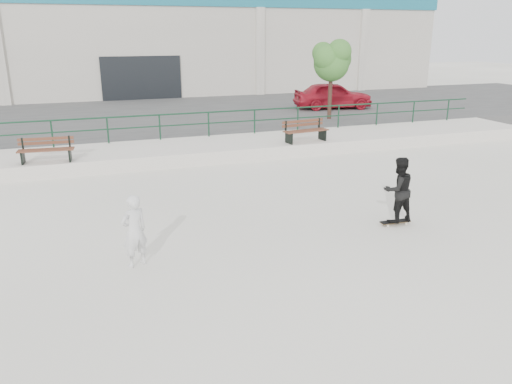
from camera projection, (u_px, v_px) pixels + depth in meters
name	position (u px, v px, depth m)	size (l,w,h in m)	color
ground	(289.00, 256.00, 10.76)	(120.00, 120.00, 0.00)	#B7B5A7
ledge	(192.00, 151.00, 19.21)	(30.00, 3.00, 0.50)	silver
parking_strip	(158.00, 117.00, 26.84)	(60.00, 14.00, 0.50)	#3E3E3E
railing	(184.00, 120.00, 20.08)	(28.00, 0.06, 1.03)	#163E27
commercial_building	(126.00, 33.00, 38.09)	(44.20, 16.33, 8.00)	beige
bench_left	(46.00, 150.00, 16.46)	(1.79, 0.66, 0.81)	brown
bench_right	(305.00, 131.00, 19.55)	(1.88, 0.74, 0.85)	brown
tree	(332.00, 59.00, 24.03)	(2.15, 1.91, 3.83)	#412920
red_car	(333.00, 95.00, 28.04)	(1.74, 4.34, 1.48)	#A81424
skateboard	(395.00, 222.00, 12.49)	(0.79, 0.24, 0.09)	black
standing_skater	(398.00, 190.00, 12.24)	(0.80, 0.62, 1.64)	black
seated_skater	(134.00, 231.00, 10.08)	(0.56, 0.37, 1.53)	silver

